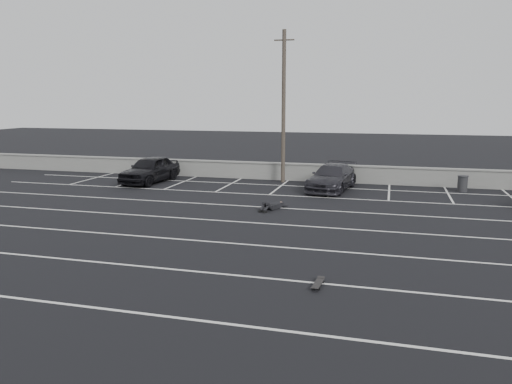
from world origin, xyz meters
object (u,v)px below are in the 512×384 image
(car_right, at_px, (332,177))
(utility_pole, at_px, (284,107))
(trash_bin, at_px, (463,184))
(person, at_px, (275,203))
(car_left, at_px, (150,169))
(skateboard, at_px, (318,284))

(car_right, xyz_separation_m, utility_pole, (-3.14, 1.88, 3.77))
(trash_bin, xyz_separation_m, person, (-8.74, -6.73, -0.22))
(car_left, height_order, utility_pole, utility_pole)
(car_left, distance_m, person, 10.22)
(car_right, xyz_separation_m, trash_bin, (6.84, 1.32, -0.25))
(person, relative_size, skateboard, 3.08)
(car_left, bearing_deg, person, -24.31)
(car_left, height_order, skateboard, car_left)
(utility_pole, bearing_deg, skateboard, -74.68)
(trash_bin, height_order, person, trash_bin)
(skateboard, bearing_deg, person, 113.46)
(utility_pole, xyz_separation_m, person, (1.23, -7.28, -4.24))
(car_left, distance_m, trash_bin, 17.67)
(person, bearing_deg, skateboard, -51.47)
(utility_pole, relative_size, person, 3.67)
(car_left, distance_m, utility_pole, 8.74)
(car_right, xyz_separation_m, skateboard, (1.36, -14.54, -0.62))
(car_right, relative_size, skateboard, 6.13)
(trash_bin, bearing_deg, car_left, -174.65)
(utility_pole, height_order, trash_bin, utility_pole)
(utility_pole, bearing_deg, trash_bin, -3.19)
(car_right, distance_m, utility_pole, 5.25)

